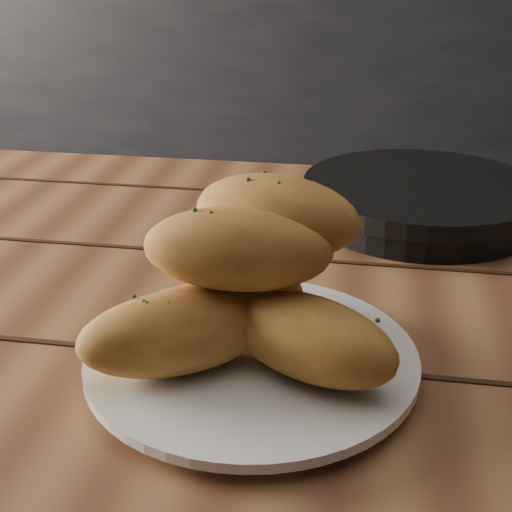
{
  "coord_description": "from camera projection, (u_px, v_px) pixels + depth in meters",
  "views": [
    {
      "loc": [
        0.27,
        -0.83,
        1.06
      ],
      "look_at": [
        0.19,
        -0.35,
        0.84
      ],
      "focal_mm": 50.0,
      "sensor_mm": 36.0,
      "label": 1
    }
  ],
  "objects": [
    {
      "name": "bread_rolls",
      "position": [
        241.0,
        292.0,
        0.53
      ],
      "size": [
        0.25,
        0.22,
        0.13
      ],
      "color": "#CC8A38",
      "rests_on": "plate"
    },
    {
      "name": "plate",
      "position": [
        252.0,
        361.0,
        0.55
      ],
      "size": [
        0.26,
        0.26,
        0.02
      ],
      "color": "white",
      "rests_on": "table"
    },
    {
      "name": "counter",
      "position": [
        297.0,
        119.0,
        2.57
      ],
      "size": [
        2.8,
        0.6,
        0.9
      ],
      "primitive_type": "cube",
      "color": "black",
      "rests_on": "ground"
    },
    {
      "name": "skillet",
      "position": [
        423.0,
        199.0,
        0.85
      ],
      "size": [
        0.4,
        0.28,
        0.05
      ],
      "color": "black",
      "rests_on": "table"
    },
    {
      "name": "table",
      "position": [
        458.0,
        414.0,
        0.67
      ],
      "size": [
        1.41,
        0.87,
        0.75
      ],
      "color": "brown",
      "rests_on": "ground"
    }
  ]
}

